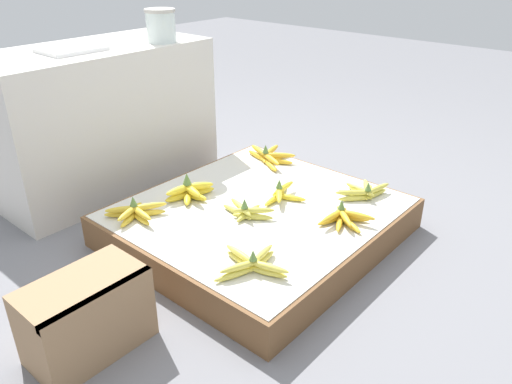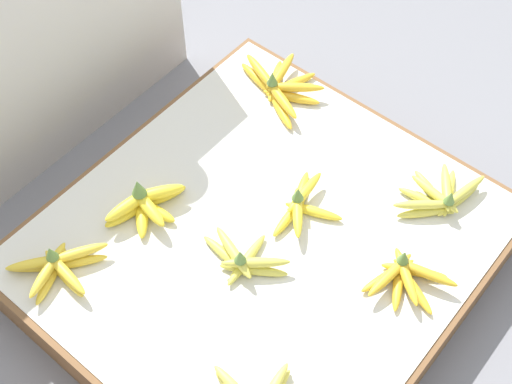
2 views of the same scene
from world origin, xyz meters
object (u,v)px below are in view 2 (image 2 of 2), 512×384
at_px(banana_bunch_front_right, 440,197).
at_px(banana_bunch_middle_midleft, 243,260).
at_px(banana_bunch_back_left, 57,266).
at_px(banana_bunch_front_midright, 405,276).
at_px(banana_bunch_back_midleft, 145,204).
at_px(banana_bunch_middle_midright, 301,204).
at_px(banana_bunch_back_right, 279,86).

distance_m(banana_bunch_front_right, banana_bunch_middle_midleft, 0.53).
distance_m(banana_bunch_middle_midleft, banana_bunch_back_left, 0.44).
relative_size(banana_bunch_front_midright, banana_bunch_back_midleft, 0.82).
xyz_separation_m(banana_bunch_back_left, banana_bunch_back_midleft, (0.26, -0.04, 0.01)).
xyz_separation_m(banana_bunch_front_midright, banana_bunch_back_left, (-0.51, 0.65, 0.00)).
bearing_deg(banana_bunch_middle_midleft, banana_bunch_front_midright, -56.70).
height_order(banana_bunch_front_right, banana_bunch_back_midleft, banana_bunch_back_midleft).
relative_size(banana_bunch_front_midright, banana_bunch_back_left, 0.82).
bearing_deg(banana_bunch_middle_midright, banana_bunch_back_left, 146.87).
bearing_deg(banana_bunch_back_right, banana_bunch_back_left, 177.36).
relative_size(banana_bunch_middle_midright, banana_bunch_back_left, 0.97).
bearing_deg(banana_bunch_middle_midright, banana_bunch_back_midleft, 130.45).
height_order(banana_bunch_back_left, banana_bunch_back_right, banana_bunch_back_right).
distance_m(banana_bunch_middle_midright, banana_bunch_back_midleft, 0.39).
relative_size(banana_bunch_front_right, banana_bunch_middle_midleft, 1.04).
bearing_deg(banana_bunch_middle_midright, banana_bunch_back_right, 46.41).
xyz_separation_m(banana_bunch_middle_midleft, banana_bunch_middle_midright, (0.22, -0.01, 0.00)).
xyz_separation_m(banana_bunch_middle_midright, banana_bunch_back_left, (-0.51, 0.34, 0.00)).
distance_m(banana_bunch_front_midright, banana_bunch_back_left, 0.82).
distance_m(banana_bunch_middle_midright, banana_bunch_back_right, 0.41).
height_order(banana_bunch_front_right, banana_bunch_middle_midright, banana_bunch_middle_midright).
xyz_separation_m(banana_bunch_front_right, banana_bunch_back_midleft, (-0.50, 0.56, 0.01)).
height_order(banana_bunch_front_right, banana_bunch_middle_midleft, banana_bunch_middle_midleft).
height_order(banana_bunch_middle_midleft, banana_bunch_back_left, banana_bunch_back_left).
bearing_deg(banana_bunch_middle_midleft, banana_bunch_back_left, 132.27).
bearing_deg(banana_bunch_front_midright, banana_bunch_middle_midright, 89.02).
bearing_deg(banana_bunch_front_right, banana_bunch_middle_midleft, 150.09).
xyz_separation_m(banana_bunch_middle_midleft, banana_bunch_back_midleft, (-0.04, 0.29, 0.01)).
relative_size(banana_bunch_front_right, banana_bunch_back_right, 0.87).
bearing_deg(banana_bunch_front_midright, banana_bunch_back_right, 64.66).
distance_m(banana_bunch_front_right, banana_bunch_back_midleft, 0.75).
relative_size(banana_bunch_middle_midleft, banana_bunch_back_left, 1.03).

